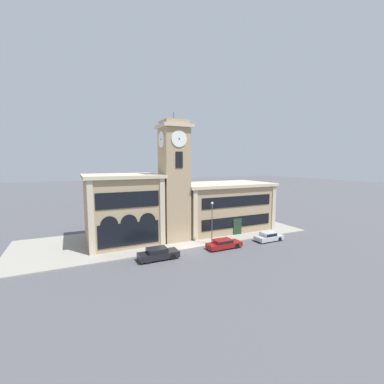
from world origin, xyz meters
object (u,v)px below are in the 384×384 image
parked_car_mid (224,243)px  street_lamp (212,217)px  parked_car_far (269,236)px  parked_car_near (158,253)px

parked_car_mid → street_lamp: size_ratio=0.81×
parked_car_mid → parked_car_far: (7.72, -0.00, 0.02)m
parked_car_far → street_lamp: 9.26m
street_lamp → parked_car_far: bearing=-13.1°
parked_car_mid → parked_car_far: size_ratio=1.15×
parked_car_near → parked_car_mid: bearing=0.2°
parked_car_mid → street_lamp: 3.93m
parked_car_mid → parked_car_far: 7.72m
parked_car_near → street_lamp: street_lamp is taller
parked_car_far → street_lamp: bearing=167.1°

